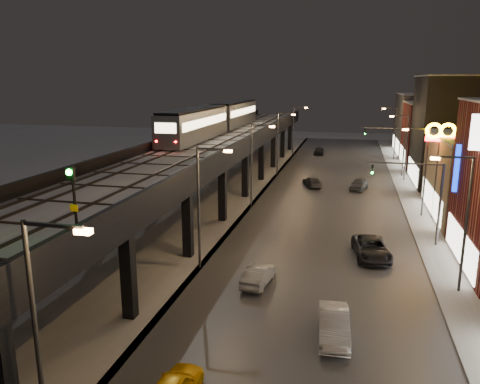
# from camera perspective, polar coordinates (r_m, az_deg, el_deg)

# --- Properties ---
(ground) EXTENTS (220.00, 220.00, 0.00)m
(ground) POSITION_cam_1_polar(r_m,az_deg,el_deg) (24.25, -13.54, -20.75)
(ground) COLOR silver
(road_surface) EXTENTS (17.00, 120.00, 0.06)m
(road_surface) POSITION_cam_1_polar(r_m,az_deg,el_deg) (54.41, 10.74, -1.13)
(road_surface) COLOR #46474D
(road_surface) RESTS_ON ground
(sidewalk_right) EXTENTS (4.00, 120.00, 0.14)m
(sidewalk_right) POSITION_cam_1_polar(r_m,az_deg,el_deg) (54.92, 21.21, -1.64)
(sidewalk_right) COLOR #9FA1A8
(sidewalk_right) RESTS_ON ground
(under_viaduct_pavement) EXTENTS (11.00, 120.00, 0.06)m
(under_viaduct_pavement) POSITION_cam_1_polar(r_m,az_deg,el_deg) (56.59, -3.03, -0.34)
(under_viaduct_pavement) COLOR #9FA1A8
(under_viaduct_pavement) RESTS_ON ground
(elevated_viaduct) EXTENTS (9.00, 100.00, 6.30)m
(elevated_viaduct) POSITION_cam_1_polar(r_m,az_deg,el_deg) (52.54, -4.08, 4.78)
(elevated_viaduct) COLOR black
(elevated_viaduct) RESTS_ON ground
(viaduct_trackbed) EXTENTS (8.40, 100.00, 0.32)m
(viaduct_trackbed) POSITION_cam_1_polar(r_m,az_deg,el_deg) (52.56, -4.06, 5.63)
(viaduct_trackbed) COLOR #B2B7C1
(viaduct_trackbed) RESTS_ON elevated_viaduct
(viaduct_parapet_streetside) EXTENTS (0.30, 100.00, 1.10)m
(viaduct_parapet_streetside) POSITION_cam_1_polar(r_m,az_deg,el_deg) (51.39, 0.61, 6.01)
(viaduct_parapet_streetside) COLOR black
(viaduct_parapet_streetside) RESTS_ON elevated_viaduct
(viaduct_parapet_far) EXTENTS (0.30, 100.00, 1.10)m
(viaduct_parapet_far) POSITION_cam_1_polar(r_m,az_deg,el_deg) (53.98, -8.49, 6.22)
(viaduct_parapet_far) COLOR black
(viaduct_parapet_far) RESTS_ON elevated_viaduct
(building_d) EXTENTS (12.20, 13.20, 14.16)m
(building_d) POSITION_cam_1_polar(r_m,az_deg,el_deg) (67.52, 25.81, 6.66)
(building_d) COLOR black
(building_d) RESTS_ON ground
(building_e) EXTENTS (12.20, 12.20, 10.16)m
(building_e) POSITION_cam_1_polar(r_m,az_deg,el_deg) (81.39, 23.66, 6.38)
(building_e) COLOR maroon
(building_e) RESTS_ON ground
(building_f) EXTENTS (12.20, 16.20, 11.16)m
(building_f) POSITION_cam_1_polar(r_m,az_deg,el_deg) (95.09, 22.28, 7.67)
(building_f) COLOR #3B3B3B
(building_f) RESTS_ON ground
(streetlight_left_0) EXTENTS (2.57, 0.28, 9.00)m
(streetlight_left_0) POSITION_cam_1_polar(r_m,az_deg,el_deg) (18.20, -23.04, -14.66)
(streetlight_left_0) COLOR #38383A
(streetlight_left_0) RESTS_ON ground
(streetlight_left_1) EXTENTS (2.57, 0.28, 9.00)m
(streetlight_left_1) POSITION_cam_1_polar(r_m,az_deg,el_deg) (33.34, -4.64, -0.93)
(streetlight_left_1) COLOR #38383A
(streetlight_left_1) RESTS_ON ground
(streetlight_right_1) EXTENTS (2.56, 0.28, 9.00)m
(streetlight_right_1) POSITION_cam_1_polar(r_m,az_deg,el_deg) (32.54, 25.49, -2.59)
(streetlight_right_1) COLOR #38383A
(streetlight_right_1) RESTS_ON ground
(streetlight_left_2) EXTENTS (2.57, 0.28, 9.00)m
(streetlight_left_2) POSITION_cam_1_polar(r_m,az_deg,el_deg) (50.40, 1.71, 4.00)
(streetlight_left_2) COLOR #38383A
(streetlight_left_2) RESTS_ON ground
(streetlight_right_2) EXTENTS (2.56, 0.28, 9.00)m
(streetlight_right_2) POSITION_cam_1_polar(r_m,az_deg,el_deg) (49.87, 21.41, 2.98)
(streetlight_right_2) COLOR #38383A
(streetlight_right_2) RESTS_ON ground
(streetlight_left_3) EXTENTS (2.57, 0.28, 9.00)m
(streetlight_left_3) POSITION_cam_1_polar(r_m,az_deg,el_deg) (67.95, 4.83, 6.41)
(streetlight_left_3) COLOR #38383A
(streetlight_left_3) RESTS_ON ground
(streetlight_right_3) EXTENTS (2.56, 0.28, 9.00)m
(streetlight_right_3) POSITION_cam_1_polar(r_m,az_deg,el_deg) (67.56, 19.44, 5.65)
(streetlight_right_3) COLOR #38383A
(streetlight_right_3) RESTS_ON ground
(streetlight_left_4) EXTENTS (2.57, 0.28, 9.00)m
(streetlight_left_4) POSITION_cam_1_polar(r_m,az_deg,el_deg) (85.68, 6.69, 7.81)
(streetlight_left_4) COLOR #38383A
(streetlight_left_4) RESTS_ON ground
(streetlight_right_4) EXTENTS (2.56, 0.28, 9.00)m
(streetlight_right_4) POSITION_cam_1_polar(r_m,az_deg,el_deg) (85.37, 18.28, 7.21)
(streetlight_right_4) COLOR #38383A
(streetlight_right_4) RESTS_ON ground
(traffic_light_rig_a) EXTENTS (6.10, 0.34, 7.00)m
(traffic_light_rig_a) POSITION_cam_1_polar(r_m,az_deg,el_deg) (41.14, 21.70, -0.15)
(traffic_light_rig_a) COLOR #38383A
(traffic_light_rig_a) RESTS_ON ground
(traffic_light_rig_b) EXTENTS (6.10, 0.34, 7.00)m
(traffic_light_rig_b) POSITION_cam_1_polar(r_m,az_deg,el_deg) (70.52, 18.44, 5.42)
(traffic_light_rig_b) COLOR #38383A
(traffic_light_rig_b) RESTS_ON ground
(subway_train) EXTENTS (3.09, 37.81, 3.69)m
(subway_train) POSITION_cam_1_polar(r_m,az_deg,el_deg) (65.51, -2.73, 9.01)
(subway_train) COLOR gray
(subway_train) RESTS_ON viaduct_trackbed
(rail_signal) EXTENTS (0.37, 0.44, 3.19)m
(rail_signal) POSITION_cam_1_polar(r_m,az_deg,el_deg) (21.75, -19.75, 0.45)
(rail_signal) COLOR black
(rail_signal) RESTS_ON viaduct_trackbed
(car_near_white) EXTENTS (1.85, 4.15, 1.32)m
(car_near_white) POSITION_cam_1_polar(r_m,az_deg,el_deg) (32.07, 2.29, -10.14)
(car_near_white) COLOR #9EA3AC
(car_near_white) RESTS_ON ground
(car_mid_dark) EXTENTS (3.11, 4.67, 1.26)m
(car_mid_dark) POSITION_cam_1_polar(r_m,az_deg,el_deg) (61.55, 8.81, 1.21)
(car_mid_dark) COLOR #3E3E41
(car_mid_dark) RESTS_ON ground
(car_far_white) EXTENTS (1.78, 4.31, 1.46)m
(car_far_white) POSITION_cam_1_polar(r_m,az_deg,el_deg) (88.54, 9.60, 4.96)
(car_far_white) COLOR black
(car_far_white) RESTS_ON ground
(car_onc_silver) EXTENTS (1.90, 4.60, 1.48)m
(car_onc_silver) POSITION_cam_1_polar(r_m,az_deg,el_deg) (26.39, 11.35, -15.72)
(car_onc_silver) COLOR silver
(car_onc_silver) RESTS_ON ground
(car_onc_dark) EXTENTS (3.24, 5.76, 1.52)m
(car_onc_dark) POSITION_cam_1_polar(r_m,az_deg,el_deg) (37.89, 15.74, -6.71)
(car_onc_dark) COLOR black
(car_onc_dark) RESTS_ON ground
(car_onc_red) EXTENTS (2.62, 4.47, 1.43)m
(car_onc_red) POSITION_cam_1_polar(r_m,az_deg,el_deg) (60.87, 14.29, 0.90)
(car_onc_red) COLOR #474C54
(car_onc_red) RESTS_ON ground
(sign_mcdonalds) EXTENTS (2.84, 0.62, 9.55)m
(sign_mcdonalds) POSITION_cam_1_polar(r_m,az_deg,el_deg) (49.35, 23.18, 5.62)
(sign_mcdonalds) COLOR #38383A
(sign_mcdonalds) RESTS_ON ground
(sign_carwash) EXTENTS (1.67, 0.35, 8.65)m
(sign_carwash) POSITION_cam_1_polar(r_m,az_deg,el_deg) (40.70, 25.73, 1.66)
(sign_carwash) COLOR #38383A
(sign_carwash) RESTS_ON ground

